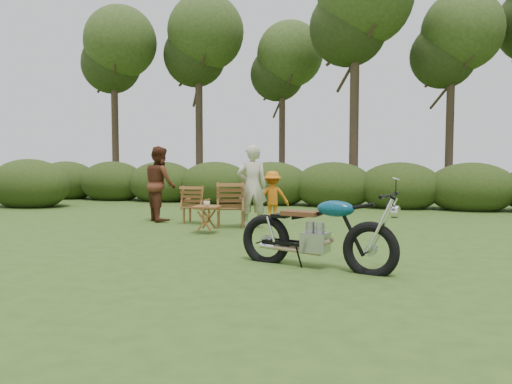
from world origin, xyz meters
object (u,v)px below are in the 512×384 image
(adult_b, at_px, (161,221))
(child, at_px, (272,222))
(adult_a, at_px, (252,227))
(side_table, at_px, (207,220))
(motorcycle, at_px, (315,267))
(cup, at_px, (207,204))
(lawn_chair_right, at_px, (231,227))
(lawn_chair_left, at_px, (197,223))

(adult_b, xyz_separation_m, child, (2.65, 0.55, 0.00))
(adult_a, distance_m, adult_b, 2.50)
(side_table, height_order, adult_a, adult_a)
(motorcycle, bearing_deg, cup, 150.68)
(lawn_chair_right, relative_size, side_table, 1.77)
(motorcycle, xyz_separation_m, lawn_chair_left, (-3.53, 3.83, 0.00))
(cup, height_order, adult_a, adult_a)
(side_table, xyz_separation_m, child, (0.80, 2.06, -0.28))
(side_table, bearing_deg, motorcycle, -42.19)
(adult_b, bearing_deg, lawn_chair_left, -141.92)
(lawn_chair_right, bearing_deg, motorcycle, 106.24)
(child, bearing_deg, adult_b, -9.11)
(side_table, distance_m, cup, 0.33)
(motorcycle, distance_m, lawn_chair_right, 4.31)
(cup, distance_m, adult_b, 2.49)
(motorcycle, relative_size, lawn_chair_right, 2.25)
(side_table, height_order, child, child)
(side_table, height_order, cup, cup)
(cup, height_order, child, cup)
(lawn_chair_right, bearing_deg, adult_b, -33.12)
(lawn_chair_left, bearing_deg, side_table, 117.10)
(lawn_chair_right, xyz_separation_m, adult_b, (-1.98, 0.46, 0.00))
(side_table, bearing_deg, cup, -53.61)
(lawn_chair_left, distance_m, child, 1.78)
(cup, bearing_deg, lawn_chair_right, 84.14)
(motorcycle, bearing_deg, adult_b, 151.82)
(lawn_chair_right, relative_size, adult_b, 0.54)
(cup, bearing_deg, adult_b, 140.72)
(lawn_chair_left, xyz_separation_m, adult_a, (1.47, -0.32, 0.00))
(side_table, relative_size, child, 0.46)
(adult_a, xyz_separation_m, adult_b, (-2.47, 0.42, 0.00))
(cup, bearing_deg, child, 69.36)
(adult_a, bearing_deg, cup, 36.71)
(lawn_chair_right, height_order, adult_b, adult_b)
(motorcycle, relative_size, lawn_chair_left, 2.53)
(child, bearing_deg, adult_a, 58.28)
(lawn_chair_left, xyz_separation_m, adult_b, (-1.00, 0.10, 0.00))
(lawn_chair_right, distance_m, adult_b, 2.03)
(adult_b, relative_size, child, 1.49)
(side_table, bearing_deg, adult_a, 60.73)
(motorcycle, bearing_deg, child, 125.50)
(adult_a, bearing_deg, motorcycle, 95.45)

